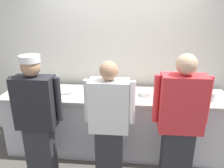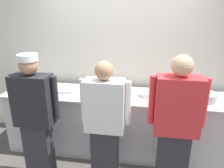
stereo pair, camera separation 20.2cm
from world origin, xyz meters
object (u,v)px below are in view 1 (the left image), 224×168
(plate_stack_rear, at_px, (147,93))
(ramekin_orange_sauce, at_px, (163,90))
(deli_cup, at_px, (23,88))
(ramekin_green_sauce, at_px, (126,90))
(chef_center, at_px, (109,124))
(chef_far_right, at_px, (180,124))
(plate_stack_front, at_px, (101,91))
(chef_near_left, at_px, (37,119))
(squeeze_bottle_primary, at_px, (184,94))
(ramekin_red_sauce, at_px, (172,94))
(mixing_bowl_steel, at_px, (203,94))
(sheet_tray, at_px, (54,91))

(plate_stack_rear, relative_size, ramekin_orange_sauce, 1.98)
(deli_cup, bearing_deg, ramekin_green_sauce, 4.14)
(chef_center, distance_m, ramekin_green_sauce, 0.82)
(chef_far_right, height_order, ramekin_green_sauce, chef_far_right)
(plate_stack_front, relative_size, ramekin_orange_sauce, 2.39)
(chef_center, relative_size, plate_stack_front, 6.42)
(chef_center, bearing_deg, deli_cup, 153.52)
(chef_near_left, bearing_deg, plate_stack_front, 49.16)
(squeeze_bottle_primary, xyz_separation_m, ramekin_orange_sauce, (-0.22, 0.37, -0.08))
(plate_stack_front, xyz_separation_m, ramekin_green_sauce, (0.38, 0.07, -0.00))
(ramekin_red_sauce, relative_size, deli_cup, 1.03)
(chef_near_left, xyz_separation_m, ramekin_green_sauce, (1.03, 0.82, 0.09))
(chef_near_left, xyz_separation_m, chef_far_right, (1.65, 0.01, 0.02))
(mixing_bowl_steel, bearing_deg, squeeze_bottle_primary, -153.76)
(ramekin_red_sauce, bearing_deg, chef_far_right, -92.36)
(sheet_tray, bearing_deg, chef_center, -38.17)
(chef_center, bearing_deg, sheet_tray, 141.83)
(ramekin_red_sauce, bearing_deg, chef_near_left, -156.61)
(chef_far_right, distance_m, mixing_bowl_steel, 0.81)
(chef_center, bearing_deg, plate_stack_front, 105.58)
(chef_center, height_order, sheet_tray, chef_center)
(squeeze_bottle_primary, relative_size, ramekin_green_sauce, 1.96)
(ramekin_red_sauce, xyz_separation_m, ramekin_green_sauce, (-0.65, 0.09, 0.00))
(plate_stack_front, bearing_deg, deli_cup, -177.80)
(squeeze_bottle_primary, relative_size, ramekin_red_sauce, 1.95)
(squeeze_bottle_primary, xyz_separation_m, deli_cup, (-2.31, 0.17, -0.05))
(plate_stack_front, bearing_deg, chef_center, -74.42)
(chef_near_left, xyz_separation_m, chef_center, (0.85, 0.03, -0.04))
(sheet_tray, bearing_deg, chef_near_left, -86.14)
(sheet_tray, xyz_separation_m, ramekin_green_sauce, (1.08, 0.08, 0.01))
(squeeze_bottle_primary, bearing_deg, mixing_bowl_steel, 26.24)
(chef_center, height_order, plate_stack_rear, chef_center)
(ramekin_red_sauce, bearing_deg, plate_stack_front, 178.45)
(plate_stack_front, relative_size, ramekin_green_sauce, 2.26)
(ramekin_red_sauce, relative_size, ramekin_orange_sauce, 1.06)
(chef_center, height_order, chef_far_right, chef_far_right)
(chef_center, xyz_separation_m, ramekin_green_sauce, (0.18, 0.79, 0.13))
(chef_center, bearing_deg, ramekin_green_sauce, 77.42)
(mixing_bowl_steel, height_order, ramekin_orange_sauce, mixing_bowl_steel)
(mixing_bowl_steel, bearing_deg, chef_center, -152.24)
(chef_near_left, distance_m, plate_stack_rear, 1.51)
(mixing_bowl_steel, distance_m, sheet_tray, 2.14)
(chef_center, xyz_separation_m, plate_stack_front, (-0.20, 0.73, 0.13))
(chef_near_left, height_order, chef_far_right, chef_far_right)
(mixing_bowl_steel, xyz_separation_m, ramekin_green_sauce, (-1.06, 0.14, -0.03))
(chef_near_left, xyz_separation_m, sheet_tray, (-0.05, 0.74, 0.07))
(chef_near_left, distance_m, squeeze_bottle_primary, 1.88)
(sheet_tray, relative_size, ramekin_red_sauce, 4.72)
(squeeze_bottle_primary, relative_size, deli_cup, 2.00)
(chef_near_left, height_order, chef_center, chef_near_left)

